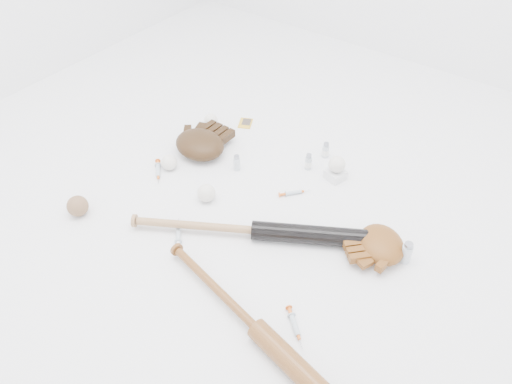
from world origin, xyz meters
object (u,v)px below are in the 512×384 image
Objects in this scene: glove_dark at (200,144)px; pedestal at (335,175)px; bat_dark at (255,230)px; bat_wood at (258,330)px.

glove_dark reaches higher than pedestal.
bat_dark is 0.41m from bat_wood.
pedestal is at bearing 50.82° from bat_dark.
bat_wood is (0.25, -0.33, -0.00)m from bat_dark.
glove_dark is (-0.49, 0.26, 0.01)m from bat_dark.
bat_wood is 0.82m from pedestal.
bat_dark reaches higher than bat_wood.
glove_dark reaches higher than bat_dark.
bat_wood is at bearing -82.51° from bat_dark.
bat_wood is at bearing -37.15° from glove_dark.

